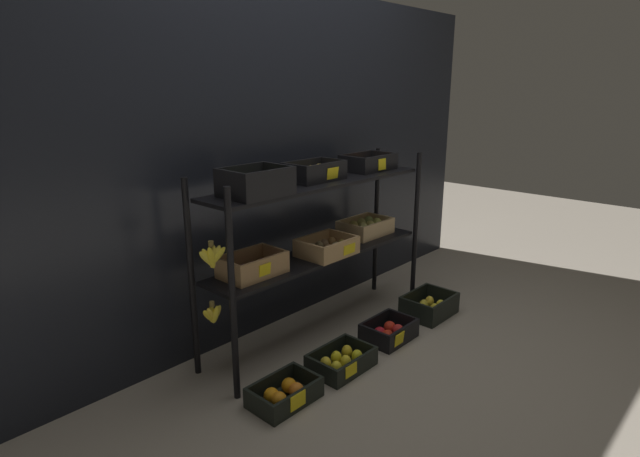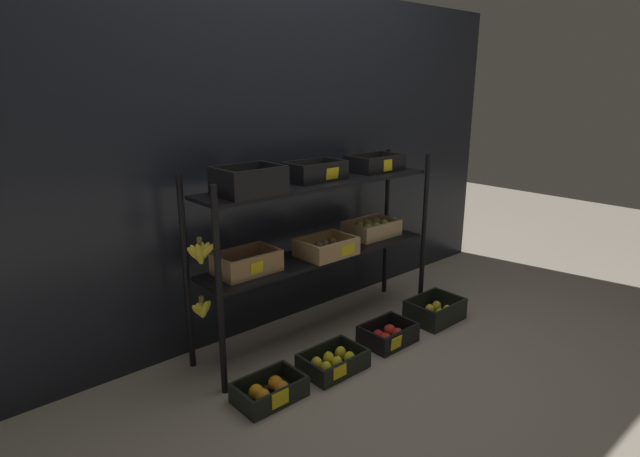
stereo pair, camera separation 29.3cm
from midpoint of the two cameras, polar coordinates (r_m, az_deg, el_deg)
The scene contains 7 objects.
ground_plane at distance 3.18m, azimuth -2.70°, elevation -11.55°, with size 10.00×10.00×0.00m, color gray.
storefront_wall at distance 3.12m, azimuth -7.68°, elevation 7.30°, with size 3.94×0.12×2.01m, color black.
display_rack at distance 2.91m, azimuth -2.99°, elevation 1.26°, with size 1.67×0.36×1.08m.
crate_ground_orange at distance 2.56m, azimuth -7.47°, elevation -17.99°, with size 0.33×0.22×0.10m.
crate_ground_lemon at distance 2.78m, azimuth -0.69°, elevation -14.74°, with size 0.34×0.24×0.10m.
crate_ground_apple_red at distance 3.08m, azimuth 4.99°, elevation -11.55°, with size 0.31×0.23×0.11m.
crate_ground_right_lemon at distance 3.42m, azimuth 9.72°, elevation -8.72°, with size 0.34×0.26×0.14m.
Camera 1 is at (-2.08, -1.91, 1.46)m, focal length 28.53 mm.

